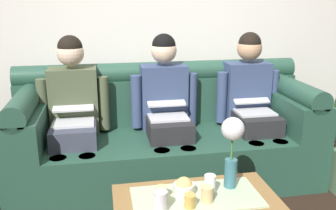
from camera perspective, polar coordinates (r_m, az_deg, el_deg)
name	(u,v)px	position (r m, az deg, el deg)	size (l,w,h in m)	color
back_wall_patterned	(155,3)	(3.39, -2.00, 15.66)	(6.00, 0.12, 2.90)	silver
couch	(166,137)	(3.08, -0.33, -5.02)	(2.44, 0.88, 0.96)	#234738
person_left	(74,109)	(2.95, -14.58, -0.57)	(0.56, 0.67, 1.22)	#383D4C
person_middle	(166,104)	(2.98, -0.32, 0.16)	(0.56, 0.67, 1.22)	#232326
person_right	(251,100)	(3.19, 12.83, 0.82)	(0.56, 0.67, 1.22)	#232326
coffee_table	(196,205)	(2.22, 4.41, -15.37)	(0.96, 0.50, 0.38)	olive
flower_vase	(232,142)	(2.19, 10.02, -5.72)	(0.14, 0.14, 0.44)	#336672
snack_bowl	(184,187)	(2.19, 2.51, -12.73)	(0.12, 0.12, 0.11)	silver
cup_near_left	(161,193)	(2.14, -1.05, -13.56)	(0.07, 0.07, 0.08)	#DBB77A
cup_near_right	(207,194)	(2.12, 6.14, -13.73)	(0.07, 0.07, 0.09)	#DBB77A
cup_far_center	(210,184)	(2.21, 6.59, -12.21)	(0.07, 0.07, 0.11)	white
cup_far_left	(161,201)	(2.03, -1.15, -14.82)	(0.08, 0.08, 0.11)	silver
cup_far_right	(190,201)	(2.07, 3.44, -14.80)	(0.06, 0.06, 0.08)	gold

